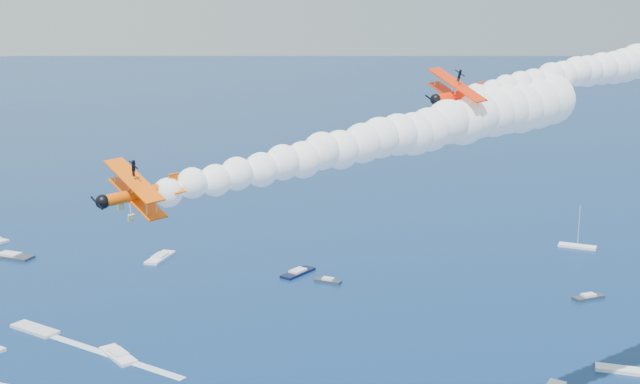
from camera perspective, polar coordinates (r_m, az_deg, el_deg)
name	(u,v)px	position (r m, az deg, el deg)	size (l,w,h in m)	color
biplane_lead	(458,95)	(105.60, 9.25, 6.43)	(8.18, 9.17, 5.53)	#FF2B05
biplane_trail	(140,194)	(81.09, -12.01, -0.10)	(8.35, 9.36, 5.64)	#FF5805
smoke_trail_lead	(620,65)	(127.72, 19.50, 8.05)	(59.66, 19.71, 11.27)	white
smoke_trail_trail	(388,138)	(96.51, 4.60, 3.66)	(59.05, 22.00, 11.27)	white
spectator_boats	(122,316)	(203.73, -13.15, -8.11)	(251.23, 178.35, 0.70)	silver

